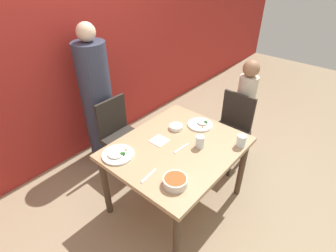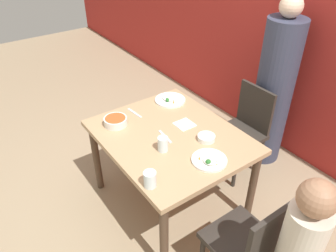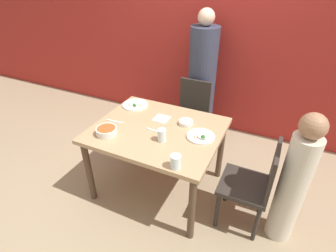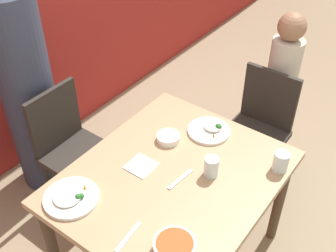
{
  "view_description": "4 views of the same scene",
  "coord_description": "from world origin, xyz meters",
  "px_view_note": "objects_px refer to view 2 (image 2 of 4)",
  "views": [
    {
      "loc": [
        -1.43,
        -1.12,
        2.15
      ],
      "look_at": [
        -0.03,
        0.08,
        0.92
      ],
      "focal_mm": 28.0,
      "sensor_mm": 36.0,
      "label": 1
    },
    {
      "loc": [
        1.64,
        -1.19,
        2.18
      ],
      "look_at": [
        0.1,
        -0.1,
        0.9
      ],
      "focal_mm": 35.0,
      "sensor_mm": 36.0,
      "label": 2
    },
    {
      "loc": [
        0.95,
        -1.78,
        2.01
      ],
      "look_at": [
        0.07,
        0.08,
        0.72
      ],
      "focal_mm": 28.0,
      "sensor_mm": 36.0,
      "label": 3
    },
    {
      "loc": [
        -1.23,
        -0.88,
        2.28
      ],
      "look_at": [
        0.09,
        0.09,
        0.95
      ],
      "focal_mm": 45.0,
      "sensor_mm": 36.0,
      "label": 4
    }
  ],
  "objects_px": {
    "chair_child_spot": "(250,243)",
    "bowl_curry": "(116,121)",
    "plate_rice_adult": "(170,99)",
    "glass_water_tall": "(163,144)",
    "person_adult": "(274,92)",
    "chair_adult_spot": "(244,128)"
  },
  "relations": [
    {
      "from": "person_adult",
      "to": "glass_water_tall",
      "type": "bearing_deg",
      "value": -85.66
    },
    {
      "from": "chair_adult_spot",
      "to": "bowl_curry",
      "type": "xyz_separation_m",
      "value": [
        -0.39,
        -1.09,
        0.29
      ]
    },
    {
      "from": "plate_rice_adult",
      "to": "glass_water_tall",
      "type": "distance_m",
      "value": 0.71
    },
    {
      "from": "chair_child_spot",
      "to": "plate_rice_adult",
      "type": "relative_size",
      "value": 3.16
    },
    {
      "from": "chair_child_spot",
      "to": "chair_adult_spot",
      "type": "bearing_deg",
      "value": -134.54
    },
    {
      "from": "bowl_curry",
      "to": "plate_rice_adult",
      "type": "height_order",
      "value": "bowl_curry"
    },
    {
      "from": "bowl_curry",
      "to": "glass_water_tall",
      "type": "distance_m",
      "value": 0.5
    },
    {
      "from": "person_adult",
      "to": "plate_rice_adult",
      "type": "height_order",
      "value": "person_adult"
    },
    {
      "from": "person_adult",
      "to": "bowl_curry",
      "type": "height_order",
      "value": "person_adult"
    },
    {
      "from": "chair_child_spot",
      "to": "plate_rice_adult",
      "type": "bearing_deg",
      "value": -105.0
    },
    {
      "from": "glass_water_tall",
      "to": "bowl_curry",
      "type": "bearing_deg",
      "value": -166.1
    },
    {
      "from": "plate_rice_adult",
      "to": "glass_water_tall",
      "type": "xyz_separation_m",
      "value": [
        0.54,
        -0.45,
        0.04
      ]
    },
    {
      "from": "bowl_curry",
      "to": "chair_adult_spot",
      "type": "bearing_deg",
      "value": 70.56
    },
    {
      "from": "chair_child_spot",
      "to": "person_adult",
      "type": "distance_m",
      "value": 1.53
    },
    {
      "from": "bowl_curry",
      "to": "glass_water_tall",
      "type": "xyz_separation_m",
      "value": [
        0.48,
        0.12,
        0.02
      ]
    },
    {
      "from": "chair_child_spot",
      "to": "plate_rice_adult",
      "type": "xyz_separation_m",
      "value": [
        -1.33,
        0.36,
        0.27
      ]
    },
    {
      "from": "chair_adult_spot",
      "to": "chair_child_spot",
      "type": "relative_size",
      "value": 1.0
    },
    {
      "from": "chair_child_spot",
      "to": "bowl_curry",
      "type": "relative_size",
      "value": 4.62
    },
    {
      "from": "plate_rice_adult",
      "to": "bowl_curry",
      "type": "bearing_deg",
      "value": -84.08
    },
    {
      "from": "person_adult",
      "to": "chair_adult_spot",
      "type": "bearing_deg",
      "value": -90.0
    },
    {
      "from": "chair_child_spot",
      "to": "bowl_curry",
      "type": "height_order",
      "value": "chair_child_spot"
    },
    {
      "from": "bowl_curry",
      "to": "chair_child_spot",
      "type": "bearing_deg",
      "value": 9.6
    }
  ]
}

